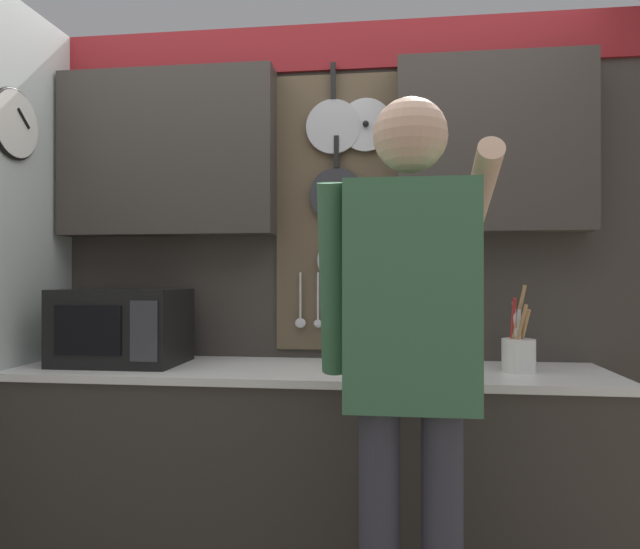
% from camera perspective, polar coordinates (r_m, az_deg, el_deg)
% --- Properties ---
extents(base_cabinet_counter, '(2.38, 0.59, 0.88)m').
position_cam_1_polar(base_cabinet_counter, '(2.45, -1.21, -19.61)').
color(base_cabinet_counter, '#38332D').
rests_on(base_cabinet_counter, ground_plane).
extents(back_wall_unit, '(2.95, 0.20, 2.40)m').
position_cam_1_polar(back_wall_unit, '(2.58, -0.58, 5.01)').
color(back_wall_unit, '#38332D').
rests_on(back_wall_unit, ground_plane).
extents(microwave, '(0.51, 0.36, 0.32)m').
position_cam_1_polar(microwave, '(2.56, -19.18, -4.95)').
color(microwave, black).
rests_on(microwave, base_cabinet_counter).
extents(knife_block, '(0.13, 0.16, 0.25)m').
position_cam_1_polar(knife_block, '(2.31, 5.42, -7.21)').
color(knife_block, brown).
rests_on(knife_block, base_cabinet_counter).
extents(utensil_crock, '(0.13, 0.13, 0.34)m').
position_cam_1_polar(utensil_crock, '(2.36, 19.25, -7.37)').
color(utensil_crock, white).
rests_on(utensil_crock, base_cabinet_counter).
extents(person, '(0.54, 0.66, 1.77)m').
position_cam_1_polar(person, '(1.70, 9.02, -6.57)').
color(person, '#383842').
rests_on(person, ground_plane).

